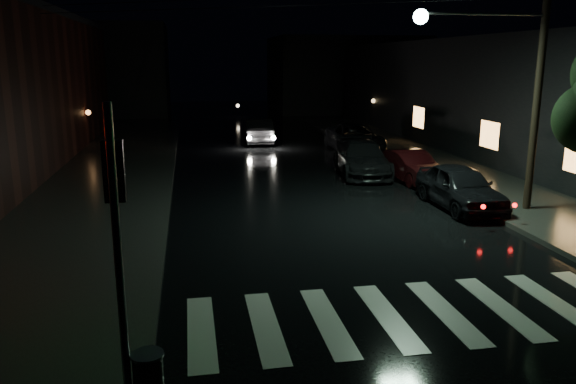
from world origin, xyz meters
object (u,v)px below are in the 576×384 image
parked_car_b (411,166)px  parked_car_a (460,187)px  parked_car_c (362,158)px  parked_car_d (355,138)px  oncoming_car (258,131)px

parked_car_b → parked_car_a: bearing=-96.0°
parked_car_b → parked_car_c: parked_car_c is taller
parked_car_d → parked_car_c: bearing=-101.8°
parked_car_b → oncoming_car: (-4.79, 12.01, 0.10)m
oncoming_car → parked_car_c: bearing=110.8°
parked_car_a → oncoming_car: 16.99m
parked_car_d → parked_car_a: bearing=-87.9°
parked_car_a → oncoming_car: size_ratio=0.96×
parked_car_a → parked_car_b: (0.00, 4.30, -0.09)m
parked_car_b → parked_car_d: size_ratio=0.73×
parked_car_d → oncoming_car: size_ratio=1.19×
parked_car_a → parked_car_c: bearing=104.5°
parked_car_a → parked_car_d: bearing=90.5°
parked_car_d → oncoming_car: 6.26m
parked_car_a → parked_car_b: parked_car_a is taller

